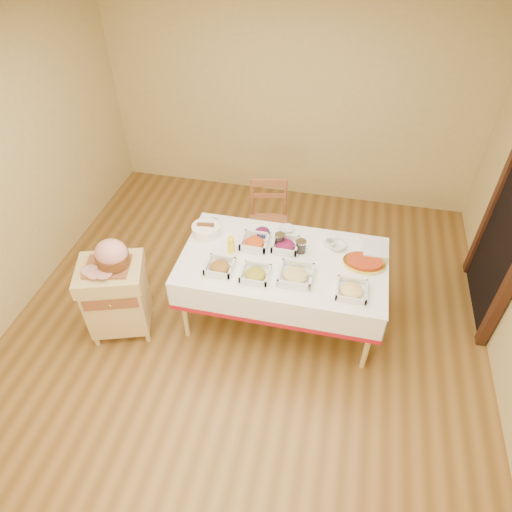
{
  "coord_description": "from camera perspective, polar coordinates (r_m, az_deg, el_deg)",
  "views": [
    {
      "loc": [
        0.71,
        -2.65,
        3.48
      ],
      "look_at": [
        0.07,
        0.2,
        0.85
      ],
      "focal_mm": 32.0,
      "sensor_mm": 36.0,
      "label": 1
    }
  ],
  "objects": [
    {
      "name": "serving_dish_e",
      "position": [
        4.14,
        -0.18,
        1.72
      ],
      "size": [
        0.25,
        0.24,
        0.12
      ],
      "color": "silver",
      "rests_on": "dining_table"
    },
    {
      "name": "plate_stack",
      "position": [
        4.19,
        14.73,
        0.61
      ],
      "size": [
        0.22,
        0.22,
        0.07
      ],
      "color": "silver",
      "rests_on": "dining_table"
    },
    {
      "name": "room_shell",
      "position": [
        3.5,
        -1.9,
        3.55
      ],
      "size": [
        5.0,
        5.0,
        5.0
      ],
      "color": "brown",
      "rests_on": "ground"
    },
    {
      "name": "small_bowl_left",
      "position": [
        4.39,
        -5.46,
        4.15
      ],
      "size": [
        0.12,
        0.12,
        0.06
      ],
      "color": "silver",
      "rests_on": "dining_table"
    },
    {
      "name": "serving_dish_b",
      "position": [
        3.84,
        -0.08,
        -2.27
      ],
      "size": [
        0.24,
        0.24,
        0.1
      ],
      "color": "silver",
      "rests_on": "dining_table"
    },
    {
      "name": "serving_dish_f",
      "position": [
        4.12,
        3.7,
        1.36
      ],
      "size": [
        0.24,
        0.23,
        0.11
      ],
      "color": "silver",
      "rests_on": "dining_table"
    },
    {
      "name": "preserve_jar_left",
      "position": [
        4.15,
        3.0,
        2.05
      ],
      "size": [
        0.09,
        0.09,
        0.12
      ],
      "color": "silver",
      "rests_on": "dining_table"
    },
    {
      "name": "small_bowl_mid",
      "position": [
        4.25,
        0.8,
        2.89
      ],
      "size": [
        0.13,
        0.13,
        0.06
      ],
      "color": "navy",
      "rests_on": "dining_table"
    },
    {
      "name": "preserve_jar_right",
      "position": [
        4.08,
        5.63,
        1.13
      ],
      "size": [
        0.1,
        0.1,
        0.12
      ],
      "color": "silver",
      "rests_on": "dining_table"
    },
    {
      "name": "ham_on_board",
      "position": [
        4.03,
        -17.66,
        -0.01
      ],
      "size": [
        0.4,
        0.38,
        0.26
      ],
      "color": "brown",
      "rests_on": "butcher_cart"
    },
    {
      "name": "bowl_small_imported",
      "position": [
        4.19,
        10.15,
        1.3
      ],
      "size": [
        0.2,
        0.2,
        0.05
      ],
      "primitive_type": "imported",
      "rotation": [
        0.0,
        0.0,
        0.32
      ],
      "color": "silver",
      "rests_on": "dining_table"
    },
    {
      "name": "brass_platter",
      "position": [
        4.07,
        13.36,
        -0.79
      ],
      "size": [
        0.37,
        0.27,
        0.05
      ],
      "color": "gold",
      "rests_on": "dining_table"
    },
    {
      "name": "serving_dish_c",
      "position": [
        3.84,
        4.99,
        -2.39
      ],
      "size": [
        0.28,
        0.28,
        0.11
      ],
      "color": "silver",
      "rests_on": "dining_table"
    },
    {
      "name": "mustard_bottle",
      "position": [
        4.05,
        -3.14,
        1.48
      ],
      "size": [
        0.06,
        0.06,
        0.19
      ],
      "color": "yellow",
      "rests_on": "dining_table"
    },
    {
      "name": "dining_table",
      "position": [
        4.14,
        3.35,
        -2.1
      ],
      "size": [
        1.82,
        1.02,
        0.76
      ],
      "color": "#D4B775",
      "rests_on": "ground"
    },
    {
      "name": "bread_basket",
      "position": [
        4.29,
        -6.26,
        3.29
      ],
      "size": [
        0.26,
        0.26,
        0.12
      ],
      "color": "white",
      "rests_on": "dining_table"
    },
    {
      "name": "serving_dish_a",
      "position": [
        3.92,
        -4.56,
        -1.36
      ],
      "size": [
        0.24,
        0.23,
        0.1
      ],
      "color": "silver",
      "rests_on": "dining_table"
    },
    {
      "name": "bowl_white_imported",
      "position": [
        4.33,
        3.76,
        3.38
      ],
      "size": [
        0.18,
        0.18,
        0.03
      ],
      "primitive_type": "imported",
      "rotation": [
        0.0,
        0.0,
        0.37
      ],
      "color": "silver",
      "rests_on": "dining_table"
    },
    {
      "name": "small_bowl_right",
      "position": [
        4.2,
        9.24,
        1.62
      ],
      "size": [
        0.1,
        0.1,
        0.05
      ],
      "color": "silver",
      "rests_on": "dining_table"
    },
    {
      "name": "dining_chair",
      "position": [
        4.91,
        1.54,
        4.3
      ],
      "size": [
        0.48,
        0.47,
        0.92
      ],
      "color": "brown",
      "rests_on": "ground"
    },
    {
      "name": "butcher_cart",
      "position": [
        4.33,
        -17.09,
        -4.67
      ],
      "size": [
        0.68,
        0.62,
        0.79
      ],
      "color": "#D4B775",
      "rests_on": "ground"
    },
    {
      "name": "serving_dish_d",
      "position": [
        3.79,
        11.87,
        -4.23
      ],
      "size": [
        0.25,
        0.25,
        0.09
      ],
      "color": "silver",
      "rests_on": "dining_table"
    }
  ]
}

